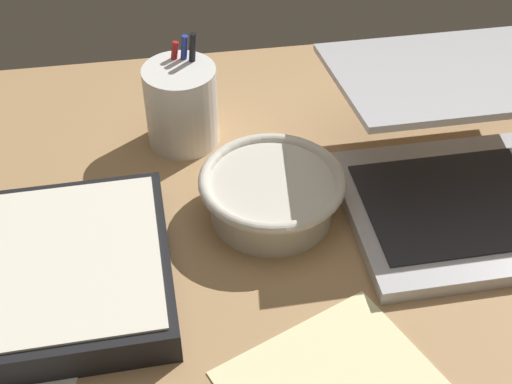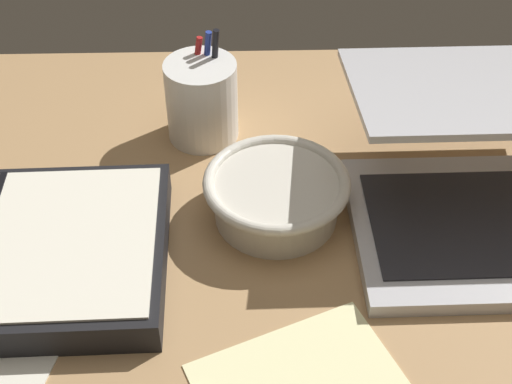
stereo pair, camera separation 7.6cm
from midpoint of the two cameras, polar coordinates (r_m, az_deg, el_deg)
The scene contains 4 objects.
desk_top at distance 75.83cm, azimuth 2.37°, elevation -8.88°, with size 140.00×100.00×2.00cm, color tan.
laptop at distance 85.42cm, azimuth 14.72°, elevation 2.47°, with size 31.17×33.17×15.53cm.
bowl at distance 81.19cm, azimuth -1.40°, elevation -0.21°, with size 16.72×16.72×5.84cm.
pen_cup at distance 91.97cm, azimuth -8.36°, elevation 6.80°, with size 9.22×9.22×14.69cm.
Camera 1 is at (-14.46, -46.34, 59.79)cm, focal length 50.00 mm.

